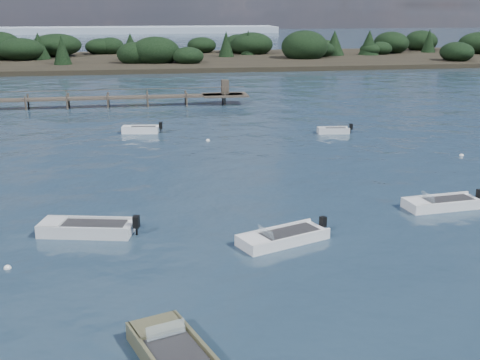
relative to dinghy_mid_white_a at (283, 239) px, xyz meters
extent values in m
plane|color=#182938|center=(-0.86, 53.27, -0.14)|extent=(400.00, 400.00, 0.00)
cube|color=#686645|center=(-6.12, -7.77, 0.40)|extent=(1.92, 1.64, 0.15)
cube|color=#686645|center=(-4.72, -9.26, 0.40)|extent=(1.70, 4.69, 0.15)
cube|color=silver|center=(-5.87, -8.51, 0.66)|extent=(1.29, 0.58, 0.45)
cube|color=silver|center=(0.02, 0.01, -0.05)|extent=(4.65, 3.11, 0.63)
cube|color=silver|center=(-1.52, -0.60, 0.32)|extent=(1.51, 1.75, 0.13)
cube|color=#232326|center=(0.34, 0.13, 0.25)|extent=(3.23, 2.30, 0.11)
cube|color=silver|center=(0.29, -0.70, 0.32)|extent=(4.09, 1.69, 0.13)
cube|color=silver|center=(-0.26, 0.72, 0.32)|extent=(4.09, 1.69, 0.13)
cube|color=black|center=(2.23, 0.87, 0.43)|extent=(0.35, 0.38, 0.50)
cylinder|color=black|center=(2.23, 0.87, -0.01)|extent=(0.12, 0.12, 0.50)
cube|color=silver|center=(-0.87, -0.34, 0.54)|extent=(0.56, 1.15, 0.38)
cube|color=silver|center=(-9.21, 2.64, -0.04)|extent=(4.75, 2.67, 0.75)
cube|color=silver|center=(-10.86, 3.02, 0.40)|extent=(1.39, 1.74, 0.15)
cube|color=#232326|center=(-8.86, 2.55, 0.32)|extent=(3.28, 2.02, 0.13)
cube|color=silver|center=(-9.39, 1.87, 0.40)|extent=(4.39, 1.14, 0.15)
cube|color=silver|center=(-9.03, 3.40, 0.40)|extent=(4.39, 1.14, 0.15)
cube|color=black|center=(-6.80, 2.08, 0.53)|extent=(0.37, 0.42, 0.59)
cylinder|color=black|center=(-6.80, 2.08, 0.02)|extent=(0.13, 0.13, 0.59)
cube|color=silver|center=(9.86, 3.43, -0.05)|extent=(4.38, 2.03, 0.66)
cube|color=silver|center=(8.26, 3.26, 0.34)|extent=(1.16, 1.54, 0.13)
cube|color=#232326|center=(10.20, 3.46, 0.26)|extent=(3.00, 1.57, 0.11)
cube|color=silver|center=(9.94, 2.69, 0.34)|extent=(4.23, 0.55, 0.13)
cube|color=silver|center=(9.78, 4.17, 0.34)|extent=(4.23, 0.55, 0.13)
cube|color=black|center=(12.18, 3.66, 0.45)|extent=(0.30, 0.35, 0.52)
cylinder|color=black|center=(12.18, 3.66, 0.00)|extent=(0.10, 0.10, 0.52)
cube|color=silver|center=(8.93, 3.33, 0.56)|extent=(0.26, 1.16, 0.39)
cube|color=silver|center=(10.16, 23.69, -0.05)|extent=(2.81, 1.37, 0.63)
cube|color=silver|center=(9.14, 23.80, 0.32)|extent=(0.75, 1.04, 0.13)
cube|color=#232326|center=(10.38, 23.67, 0.25)|extent=(1.93, 1.06, 0.11)
cube|color=silver|center=(10.11, 23.20, 0.32)|extent=(2.71, 0.40, 0.13)
cube|color=silver|center=(10.22, 24.18, 0.32)|extent=(2.71, 0.40, 0.13)
cube|color=black|center=(11.71, 23.53, 0.43)|extent=(0.28, 0.33, 0.50)
cylinder|color=black|center=(11.71, 23.53, -0.01)|extent=(0.10, 0.10, 0.50)
cube|color=silver|center=(-6.43, 26.65, -0.04)|extent=(3.25, 1.65, 0.73)
cube|color=silver|center=(-7.61, 26.81, 0.39)|extent=(0.89, 1.21, 0.15)
cube|color=#232326|center=(-6.19, 26.62, 0.30)|extent=(2.23, 1.27, 0.12)
cube|color=silver|center=(-6.51, 26.09, 0.39)|extent=(3.10, 0.53, 0.15)
cube|color=silver|center=(-6.36, 27.20, 0.39)|extent=(3.10, 0.53, 0.15)
cube|color=black|center=(-4.66, 26.41, 0.51)|extent=(0.33, 0.39, 0.57)
cylinder|color=black|center=(-4.66, 26.41, 0.01)|extent=(0.12, 0.12, 0.57)
sphere|color=silver|center=(-12.24, -0.97, -0.14)|extent=(0.32, 0.32, 0.32)
sphere|color=silver|center=(-0.97, 22.49, -0.14)|extent=(0.32, 0.32, 0.32)
sphere|color=silver|center=(17.02, 14.26, -0.14)|extent=(0.32, 0.32, 0.32)
cube|color=#473E34|center=(3.14, 41.27, 0.86)|extent=(5.00, 3.20, 0.18)
cube|color=#473E34|center=(3.14, 41.27, 1.76)|extent=(0.80, 0.80, 1.60)
cylinder|color=#473E34|center=(-18.32, 40.41, 0.26)|extent=(0.20, 0.20, 2.20)
cylinder|color=#473E34|center=(-18.32, 42.12, 0.26)|extent=(0.20, 0.20, 2.20)
cylinder|color=#473E34|center=(-14.06, 40.41, 0.26)|extent=(0.20, 0.20, 2.20)
cylinder|color=#473E34|center=(-14.06, 42.12, 0.26)|extent=(0.20, 0.20, 2.20)
cylinder|color=#473E34|center=(-9.79, 40.41, 0.26)|extent=(0.20, 0.20, 2.20)
cylinder|color=#473E34|center=(-9.79, 42.12, 0.26)|extent=(0.20, 0.20, 2.20)
cylinder|color=#473E34|center=(-5.52, 40.41, 0.26)|extent=(0.20, 0.20, 2.20)
cylinder|color=#473E34|center=(-5.52, 42.12, 0.26)|extent=(0.20, 0.20, 2.20)
cylinder|color=#473E34|center=(-1.26, 40.41, 0.26)|extent=(0.20, 0.20, 2.20)
cylinder|color=#473E34|center=(-1.26, 42.12, 0.26)|extent=(0.20, 0.20, 2.20)
cylinder|color=#473E34|center=(3.01, 40.41, 0.26)|extent=(0.20, 0.20, 2.20)
cylinder|color=#473E34|center=(3.01, 42.12, 0.26)|extent=(0.20, 0.20, 2.20)
cube|color=black|center=(24.14, 93.27, -0.14)|extent=(190.00, 40.00, 1.60)
ellipsoid|color=black|center=(24.14, 93.27, 2.66)|extent=(180.50, 36.00, 4.40)
camera|label=1|loc=(-6.34, -25.74, 10.63)|focal=45.00mm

